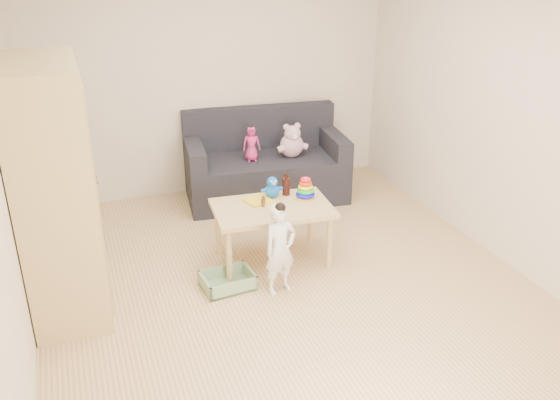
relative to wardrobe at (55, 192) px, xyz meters
name	(u,v)px	position (x,y,z in m)	size (l,w,h in m)	color
room	(285,136)	(1.72, -0.30, 0.33)	(4.50, 4.50, 4.50)	tan
wardrobe	(55,192)	(0.00, 0.00, 0.00)	(0.54, 1.08, 1.94)	tan
sofa	(266,177)	(2.16, 1.46, -0.73)	(1.74, 0.87, 0.49)	black
play_table	(272,234)	(1.74, 0.08, -0.70)	(1.03, 0.65, 0.54)	#D3B573
storage_bin	(228,280)	(1.24, -0.22, -0.91)	(0.43, 0.32, 0.13)	gray
toddler	(280,250)	(1.63, -0.42, -0.59)	(0.28, 0.19, 0.76)	white
pink_bear	(292,143)	(2.43, 1.36, -0.32)	(0.28, 0.24, 0.32)	#CA95A5
doll	(252,144)	(1.97, 1.39, -0.30)	(0.19, 0.13, 0.37)	#D12771
ring_stacker	(305,190)	(2.08, 0.14, -0.35)	(0.17, 0.17, 0.20)	#F3A30C
brown_bottle	(286,186)	(1.95, 0.28, -0.34)	(0.07, 0.07, 0.21)	black
blue_plush	(272,187)	(1.81, 0.27, -0.33)	(0.17, 0.13, 0.20)	blue
wooden_figure	(263,201)	(1.67, 0.09, -0.38)	(0.04, 0.04, 0.11)	brown
yellow_book	(258,200)	(1.66, 0.22, -0.42)	(0.21, 0.21, 0.02)	yellow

